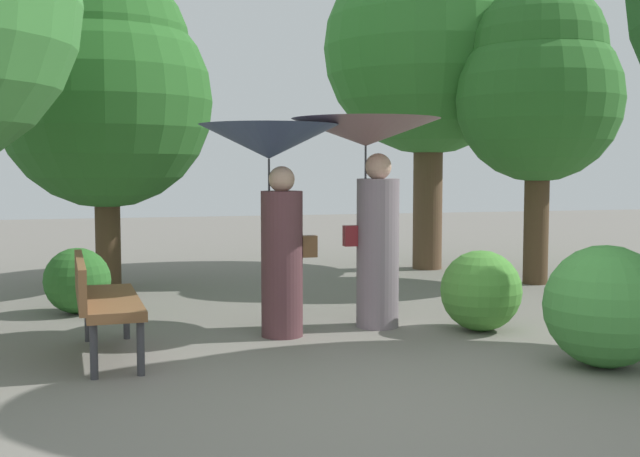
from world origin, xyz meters
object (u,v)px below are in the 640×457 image
at_px(person_left, 273,177).
at_px(person_right, 370,171).
at_px(tree_mid_left, 105,84).
at_px(tree_mid_right, 539,84).
at_px(park_bench, 101,297).
at_px(tree_far_back, 429,30).

bearing_deg(person_left, person_right, -72.49).
bearing_deg(person_right, tree_mid_left, 44.31).
distance_m(person_right, tree_mid_right, 3.93).
distance_m(park_bench, tree_mid_left, 4.45).
bearing_deg(tree_mid_right, tree_mid_left, 168.37).
relative_size(person_left, tree_mid_left, 0.47).
height_order(person_left, tree_mid_left, tree_mid_left).
bearing_deg(park_bench, person_left, -77.20).
height_order(person_left, person_right, person_right).
relative_size(person_left, tree_far_back, 0.35).
xyz_separation_m(tree_mid_right, tree_far_back, (-0.80, 1.84, 0.97)).
xyz_separation_m(person_right, park_bench, (-2.54, -0.62, -1.02)).
bearing_deg(park_bench, tree_mid_right, -67.06).
distance_m(person_left, tree_mid_right, 4.85).
xyz_separation_m(person_left, tree_mid_left, (-1.48, 3.47, 1.15)).
relative_size(tree_mid_left, tree_mid_right, 1.04).
xyz_separation_m(person_left, tree_far_back, (3.29, 4.16, 2.16)).
xyz_separation_m(tree_mid_left, tree_mid_right, (5.56, -1.15, 0.04)).
distance_m(person_right, park_bench, 2.81).
relative_size(tree_mid_left, tree_far_back, 0.75).
xyz_separation_m(person_right, tree_mid_right, (3.09, 2.14, 1.14)).
distance_m(park_bench, tree_mid_right, 6.63).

